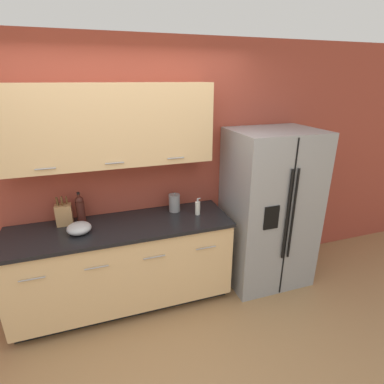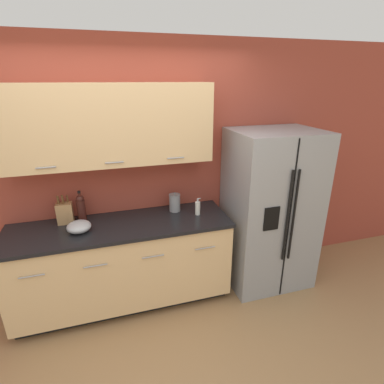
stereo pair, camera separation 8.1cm
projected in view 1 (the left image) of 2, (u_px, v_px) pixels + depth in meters
name	position (u px, v px, depth m)	size (l,w,h in m)	color
wall_back	(124.00, 163.00, 2.96)	(10.00, 0.39, 2.60)	#993D2D
counter_unit	(124.00, 265.00, 3.01)	(2.12, 0.64, 0.91)	black
refrigerator	(269.00, 209.00, 3.30)	(0.90, 0.74, 1.74)	gray
knife_block	(64.00, 214.00, 2.82)	(0.15, 0.10, 0.29)	#A87A4C
wine_bottle	(80.00, 209.00, 2.85)	(0.08, 0.08, 0.31)	#3D1914
soap_dispenser	(198.00, 208.00, 3.05)	(0.06, 0.05, 0.18)	silver
steel_canister	(174.00, 203.00, 3.12)	(0.12, 0.12, 0.20)	gray
mixing_bowl	(79.00, 228.00, 2.68)	(0.21, 0.21, 0.10)	#A3A3A5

